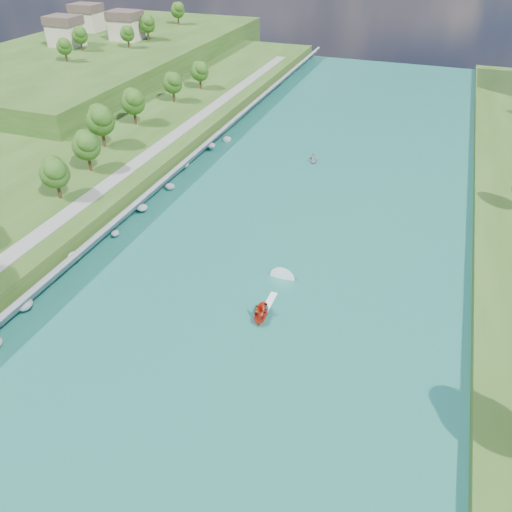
% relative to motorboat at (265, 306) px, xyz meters
% --- Properties ---
extents(ground, '(260.00, 260.00, 0.00)m').
position_rel_motorboat_xyz_m(ground, '(-2.65, -3.65, -0.76)').
color(ground, '#2D5119').
rests_on(ground, ground).
extents(river_water, '(55.00, 240.00, 0.10)m').
position_rel_motorboat_xyz_m(river_water, '(-2.65, 16.35, -0.71)').
color(river_water, '#1A6559').
rests_on(river_water, ground).
extents(berm_west, '(45.00, 240.00, 3.50)m').
position_rel_motorboat_xyz_m(berm_west, '(-52.65, 16.35, 0.99)').
color(berm_west, '#2D5119').
rests_on(berm_west, ground).
extents(ridge_west, '(60.00, 120.00, 9.00)m').
position_rel_motorboat_xyz_m(ridge_west, '(-85.15, 91.35, 3.74)').
color(ridge_west, '#2D5119').
rests_on(ridge_west, ground).
extents(riprap_bank, '(4.45, 236.00, 4.38)m').
position_rel_motorboat_xyz_m(riprap_bank, '(-28.48, 15.69, 1.03)').
color(riprap_bank, slate).
rests_on(riprap_bank, ground).
extents(riverside_path, '(3.00, 200.00, 0.10)m').
position_rel_motorboat_xyz_m(riverside_path, '(-35.15, 16.35, 2.79)').
color(riverside_path, gray).
rests_on(riverside_path, berm_west).
extents(ridge_houses, '(29.50, 29.50, 8.40)m').
position_rel_motorboat_xyz_m(ridge_houses, '(-91.32, 96.35, 12.55)').
color(ridge_houses, beige).
rests_on(ridge_houses, ridge_west).
extents(trees_ridge, '(15.70, 63.84, 8.85)m').
position_rel_motorboat_xyz_m(trees_ridge, '(-78.76, 99.09, 12.30)').
color(trees_ridge, '#184C14').
rests_on(trees_ridge, ridge_west).
extents(motorboat, '(3.60, 18.79, 2.20)m').
position_rel_motorboat_xyz_m(motorboat, '(0.00, 0.00, 0.00)').
color(motorboat, red).
rests_on(motorboat, river_water).
extents(raft, '(3.22, 3.73, 1.66)m').
position_rel_motorboat_xyz_m(raft, '(-6.13, 47.05, -0.28)').
color(raft, gray).
rests_on(raft, river_water).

